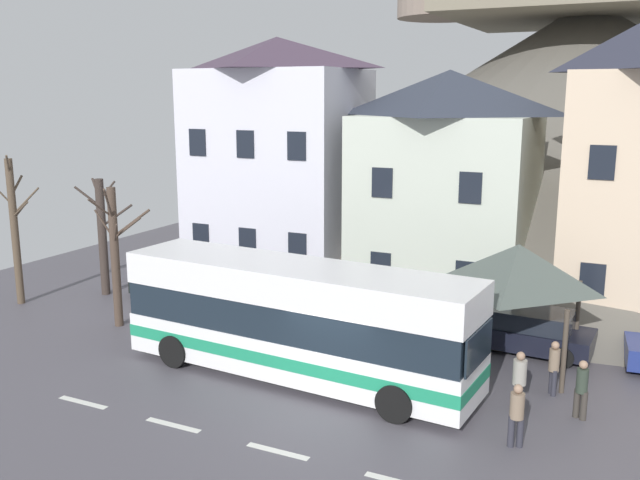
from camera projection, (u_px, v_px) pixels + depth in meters
ground_plane at (316, 417)px, 17.89m from camera, size 40.00×60.00×0.07m
townhouse_00 at (278, 161)px, 30.26m from camera, size 6.95×5.34×10.48m
townhouse_01 at (446, 187)px, 27.32m from camera, size 6.53×5.56×9.03m
hilltop_castle at (582, 107)px, 39.99m from camera, size 43.49×43.49×21.29m
transit_bus at (296, 322)px, 19.99m from camera, size 10.90×3.21×3.38m
bus_shelter at (518, 267)px, 20.81m from camera, size 3.60×3.60×3.74m
parked_car_00 at (526, 331)px, 22.29m from camera, size 4.34×2.11×1.39m
parked_car_02 at (182, 282)px, 28.28m from camera, size 4.00×2.21×1.24m
pedestrian_00 at (517, 413)px, 16.16m from camera, size 0.35×0.33×1.56m
pedestrian_01 at (554, 365)px, 18.98m from camera, size 0.29×0.30×1.55m
pedestrian_02 at (519, 378)px, 18.17m from camera, size 0.36×0.40×1.57m
pedestrian_03 at (582, 389)px, 17.59m from camera, size 0.35×0.29×1.57m
public_bench at (537, 334)px, 22.60m from camera, size 1.60×0.48×0.87m
bare_tree_00 at (15, 230)px, 26.89m from camera, size 1.93×1.31×5.90m
bare_tree_01 at (115, 254)px, 24.31m from camera, size 1.72×1.75×5.08m
bare_tree_02 at (102, 235)px, 28.26m from camera, size 1.86×1.41×4.79m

